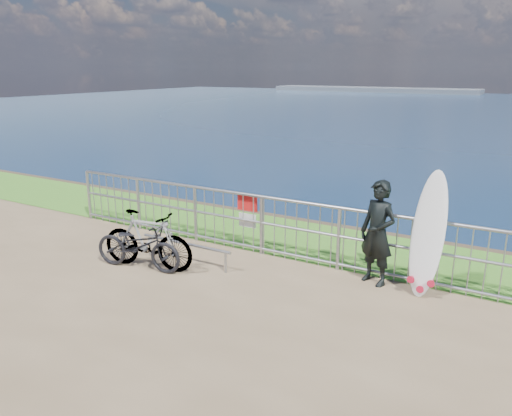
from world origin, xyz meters
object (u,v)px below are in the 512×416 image
Objects in this scene: surfer at (378,233)px; surfboard at (427,239)px; bicycle_near at (138,245)px; bicycle_far at (147,240)px.

surfboard is (0.76, -0.02, 0.04)m from surfer.
surfboard is 4.70m from bicycle_near.
bicycle_far is at bearing -57.30° from bicycle_near.
surfer is 3.83m from bicycle_far.
bicycle_near is at bearing 122.35° from bicycle_far.
bicycle_far is (0.12, 0.11, 0.09)m from bicycle_near.
surfboard is 4.54m from bicycle_far.
surfboard is at bearing -81.13° from bicycle_near.
bicycle_near is 0.95× the size of bicycle_far.
surfboard reaches higher than bicycle_near.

